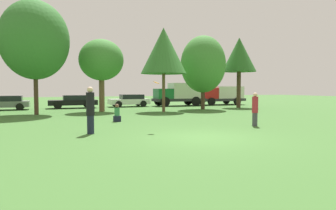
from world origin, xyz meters
name	(u,v)px	position (x,y,z in m)	size (l,w,h in m)	color
ground_plane	(202,137)	(0.00, 0.00, 0.00)	(120.00, 120.00, 0.00)	#3D6B2D
person_thrower	(90,110)	(-3.83, 2.50, 0.99)	(0.33, 0.33, 1.94)	#191E33
person_catcher	(255,109)	(4.06, 2.02, 0.85)	(0.30, 0.30, 1.66)	#3F3F47
frisbee	(156,83)	(-1.00, 2.37, 2.12)	(0.28, 0.27, 0.16)	orange
bystander_sitting	(117,114)	(-1.85, 6.57, 0.42)	(0.39, 0.32, 1.00)	#191E33
tree_1	(35,40)	(-6.23, 13.20, 5.28)	(4.73, 4.73, 8.08)	#473323
tree_2	(101,60)	(-1.40, 14.30, 4.13)	(3.56, 3.56, 5.82)	brown
tree_3	(164,51)	(3.13, 12.12, 4.85)	(3.64, 3.64, 6.69)	brown
tree_4	(203,64)	(7.41, 13.41, 4.01)	(4.00, 4.00, 6.55)	#473323
tree_5	(239,55)	(11.83, 14.24, 5.10)	(3.29, 3.29, 6.80)	#473323
parked_car_grey	(6,103)	(-8.80, 19.04, 0.65)	(3.80, 2.02, 1.24)	slate
parked_car_black	(74,101)	(-3.18, 19.43, 0.67)	(4.43, 2.05, 1.23)	black
parked_car_white	(130,100)	(2.32, 19.68, 0.66)	(4.07, 2.05, 1.26)	silver
delivery_truck_green	(180,93)	(7.83, 19.24, 1.35)	(5.68, 2.14, 2.45)	#2D2D33
delivery_truck_red	(221,94)	(13.10, 19.42, 1.20)	(5.42, 2.50, 2.10)	#2D2D33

